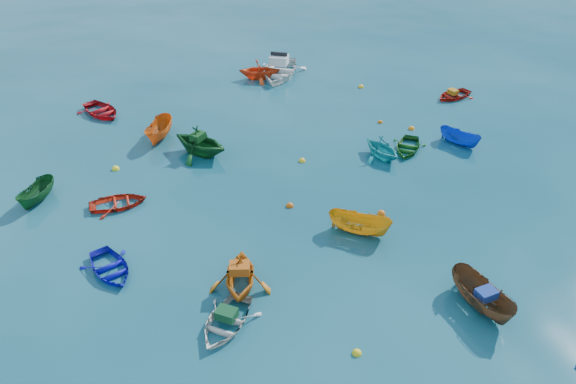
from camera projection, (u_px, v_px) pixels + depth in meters
name	position (u px, v px, depth m)	size (l,w,h in m)	color
ground	(333.00, 265.00, 22.23)	(160.00, 160.00, 0.00)	#0A3C4D
dinghy_blue_sw	(111.00, 272.00, 21.91)	(1.92, 2.69, 0.56)	#0E0EB3
dinghy_white_near	(226.00, 325.00, 19.59)	(1.98, 2.76, 0.57)	beige
sampan_brown_mid	(479.00, 307.00, 20.33)	(1.15, 3.04, 1.18)	brown
dinghy_orange_w	(241.00, 287.00, 21.18)	(2.38, 2.76, 1.45)	#CE6913
sampan_yellow_mid	(359.00, 233.00, 24.00)	(1.04, 2.76, 1.07)	orange
dinghy_green_e	(407.00, 150.00, 30.08)	(1.84, 2.57, 0.53)	#145617
dinghy_cyan_se	(381.00, 157.00, 29.41)	(2.09, 2.43, 1.28)	teal
dinghy_red_nw	(119.00, 206.00, 25.69)	(1.85, 2.58, 0.54)	red
sampan_orange_n	(161.00, 138.00, 31.16)	(1.10, 2.93, 1.13)	#D65D14
dinghy_green_n	(201.00, 154.00, 29.70)	(2.73, 3.16, 1.66)	#13521F
dinghy_red_ne	(453.00, 97.00, 35.82)	(1.85, 2.58, 0.54)	#B31C0E
sampan_blue_far	(458.00, 144.00, 30.63)	(0.90, 2.40, 0.93)	#0E3CB9
dinghy_red_far	(102.00, 114.00, 33.76)	(2.24, 3.13, 0.65)	red
dinghy_orange_far	(260.00, 79.00, 38.43)	(2.38, 2.76, 1.45)	#F54717
sampan_green_far	(39.00, 201.00, 26.02)	(0.94, 2.48, 0.96)	#114C1F
motorboat_white	(279.00, 75.00, 38.91)	(3.34, 4.67, 1.57)	white
tarp_green_a	(226.00, 314.00, 19.41)	(0.71, 0.53, 0.34)	#114524
tarp_blue_a	(486.00, 294.00, 19.80)	(0.70, 0.53, 0.34)	navy
tarp_orange_a	(240.00, 268.00, 20.72)	(0.75, 0.57, 0.36)	#BF5513
tarp_green_b	(198.00, 136.00, 29.19)	(0.75, 0.57, 0.36)	#104217
tarp_orange_b	(453.00, 92.00, 35.55)	(0.59, 0.45, 0.29)	#C17313
buoy_ye_a	(357.00, 353.00, 18.54)	(0.32, 0.32, 0.32)	yellow
buoy_or_b	(381.00, 214.00, 25.15)	(0.36, 0.36, 0.36)	#EB5C0C
buoy_or_c	(290.00, 206.00, 25.65)	(0.36, 0.36, 0.36)	#CF510B
buoy_ye_c	(302.00, 161.00, 29.06)	(0.36, 0.36, 0.36)	yellow
buoy_or_d	(380.00, 122.00, 32.82)	(0.30, 0.30, 0.30)	#D6600B
buoy_ye_d	(116.00, 169.00, 28.39)	(0.38, 0.38, 0.38)	yellow
buoy_or_e	(411.00, 129.00, 32.11)	(0.36, 0.36, 0.36)	orange
buoy_ye_e	(361.00, 87.00, 37.17)	(0.38, 0.38, 0.38)	yellow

